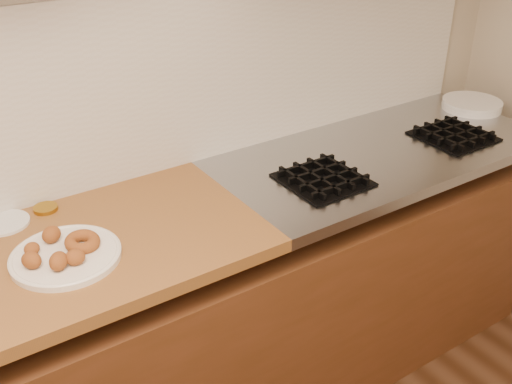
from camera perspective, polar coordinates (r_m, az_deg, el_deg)
wall_back at (r=1.84m, az=-21.43°, el=11.72°), size 4.00×0.02×2.70m
base_cabinet at (r=2.07m, az=-14.22°, el=-16.69°), size 3.60×0.60×0.77m
stovetop at (r=2.29m, az=11.87°, el=3.68°), size 1.30×0.62×0.04m
backsplash at (r=1.87m, az=-20.52°, el=7.28°), size 3.60×0.02×0.60m
burner_grates at (r=2.21m, az=12.92°, el=3.51°), size 0.91×0.26×0.03m
donut_plate at (r=1.69m, az=-17.65°, el=-5.85°), size 0.29×0.29×0.02m
ring_donut at (r=1.69m, az=-16.23°, el=-4.58°), size 0.13×0.13×0.04m
fried_dough_chunks at (r=1.66m, az=-18.93°, el=-5.45°), size 0.16×0.21×0.05m
tub_lid at (r=1.91m, az=-22.85°, el=-2.73°), size 0.18×0.18×0.01m
brass_jar_lid at (r=1.94m, az=-19.40°, el=-1.48°), size 0.09×0.09×0.01m
plate_stack at (r=2.76m, az=19.87°, el=7.85°), size 0.25×0.25×0.04m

